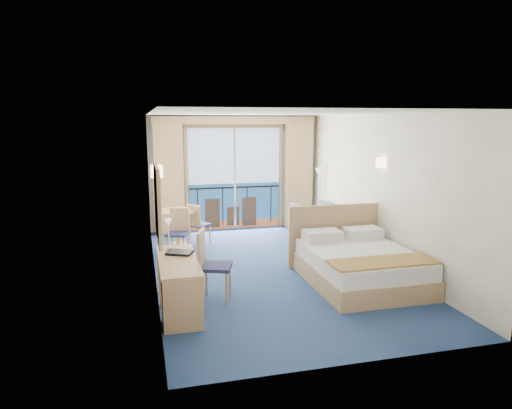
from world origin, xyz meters
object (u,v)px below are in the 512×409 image
object	(u,v)px
desk	(181,292)
desk_chair	(210,261)
bed	(359,264)
table_chair_a	(197,222)
table_chair_b	(178,229)
round_table	(177,219)
nightstand	(358,244)
floor_lamp	(319,184)
armchair	(315,220)

from	to	relation	value
desk	desk_chair	bearing A→B (deg)	54.94
bed	table_chair_a	xyz separation A→B (m)	(-2.25, 2.88, 0.18)
bed	table_chair_b	distance (m)	3.52
desk	round_table	size ratio (longest dim) A/B	1.83
bed	nightstand	size ratio (longest dim) A/B	3.94
floor_lamp	armchair	bearing A→B (deg)	-117.72
bed	table_chair_b	xyz separation A→B (m)	(-2.69, 2.26, 0.20)
round_table	bed	bearing A→B (deg)	-47.88
armchair	table_chair_a	world-z (taller)	table_chair_a
nightstand	table_chair_a	distance (m)	3.31
bed	desk_chair	bearing A→B (deg)	-177.40
armchair	desk	bearing A→B (deg)	36.10
bed	floor_lamp	distance (m)	3.59
armchair	floor_lamp	distance (m)	0.99
desk_chair	table_chair_b	size ratio (longest dim) A/B	1.14
nightstand	armchair	world-z (taller)	armchair
desk	floor_lamp	bearing A→B (deg)	49.60
desk_chair	table_chair_b	bearing A→B (deg)	24.35
armchair	round_table	size ratio (longest dim) A/B	1.04
round_table	nightstand	bearing A→B (deg)	-27.96
armchair	table_chair_b	bearing A→B (deg)	-1.12
bed	armchair	world-z (taller)	bed
armchair	floor_lamp	size ratio (longest dim) A/B	0.58
armchair	table_chair_b	distance (m)	3.11
nightstand	desk	world-z (taller)	desk
desk_chair	round_table	bearing A→B (deg)	22.37
round_table	table_chair_b	bearing A→B (deg)	-92.96
table_chair_b	nightstand	bearing A→B (deg)	2.15
floor_lamp	desk	xyz separation A→B (m)	(-3.58, -4.21, -0.73)
nightstand	floor_lamp	xyz separation A→B (m)	(0.08, 2.22, 0.86)
nightstand	floor_lamp	bearing A→B (deg)	88.00
nightstand	armchair	distance (m)	1.65
bed	round_table	world-z (taller)	bed
desk	round_table	bearing A→B (deg)	86.10
bed	floor_lamp	world-z (taller)	floor_lamp
table_chair_a	bed	bearing A→B (deg)	176.91
desk	table_chair_a	size ratio (longest dim) A/B	1.76
bed	table_chair_b	world-z (taller)	bed
armchair	desk_chair	world-z (taller)	desk_chair
desk_chair	table_chair_b	distance (m)	2.39
bed	table_chair_b	size ratio (longest dim) A/B	2.30
nightstand	desk_chair	world-z (taller)	desk_chair
table_chair_a	table_chair_b	xyz separation A→B (m)	(-0.44, -0.62, 0.02)
bed	table_chair_a	distance (m)	3.66
floor_lamp	table_chair_b	bearing A→B (deg)	-160.95
nightstand	floor_lamp	size ratio (longest dim) A/B	0.36
desk	round_table	distance (m)	3.73
round_table	table_chair_a	size ratio (longest dim) A/B	0.96
desk_chair	nightstand	bearing A→B (deg)	-48.26
floor_lamp	table_chair_a	size ratio (longest dim) A/B	1.71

